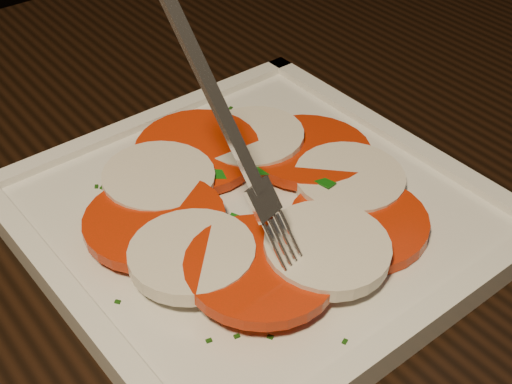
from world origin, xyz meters
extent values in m
cube|color=black|center=(-0.28, 0.09, 0.73)|extent=(1.26, 0.89, 0.04)
cylinder|color=black|center=(0.23, 0.46, 0.35)|extent=(0.06, 0.06, 0.71)
cylinder|color=black|center=(-0.23, 0.52, 0.21)|extent=(0.04, 0.04, 0.41)
cylinder|color=black|center=(-0.23, 0.88, 0.21)|extent=(0.04, 0.04, 0.41)
cube|color=silver|center=(-0.20, 0.04, 0.76)|extent=(0.32, 0.32, 0.01)
cylinder|color=red|center=(-0.15, -0.01, 0.77)|extent=(0.09, 0.09, 0.01)
cylinder|color=beige|center=(-0.13, 0.02, 0.77)|extent=(0.08, 0.08, 0.01)
cylinder|color=red|center=(-0.13, 0.07, 0.77)|extent=(0.09, 0.09, 0.01)
cylinder|color=beige|center=(-0.16, 0.10, 0.77)|extent=(0.08, 0.08, 0.02)
cylinder|color=red|center=(-0.21, 0.11, 0.77)|extent=(0.09, 0.09, 0.02)
cylinder|color=beige|center=(-0.25, 0.09, 0.78)|extent=(0.08, 0.08, 0.01)
cylinder|color=red|center=(-0.27, 0.06, 0.78)|extent=(0.09, 0.09, 0.01)
cylinder|color=beige|center=(-0.27, 0.01, 0.78)|extent=(0.08, 0.08, 0.01)
cylinder|color=red|center=(-0.24, -0.02, 0.78)|extent=(0.09, 0.09, 0.01)
cylinder|color=beige|center=(-0.19, -0.03, 0.78)|extent=(0.08, 0.08, 0.02)
cube|color=#10560E|center=(-0.15, 0.04, 0.78)|extent=(0.02, 0.04, 0.01)
cube|color=#10560E|center=(-0.17, 0.07, 0.78)|extent=(0.03, 0.03, 0.00)
cube|color=#10560E|center=(-0.21, 0.08, 0.78)|extent=(0.03, 0.03, 0.00)
cube|color=#10560E|center=(-0.20, 0.10, 0.78)|extent=(0.04, 0.01, 0.00)
cube|color=#10560E|center=(-0.25, 0.01, 0.78)|extent=(0.03, 0.03, 0.00)
cube|color=#10560E|center=(-0.23, 0.02, 0.78)|extent=(0.03, 0.04, 0.00)
cube|color=#10560E|center=(-0.23, 0.02, 0.78)|extent=(0.03, 0.02, 0.00)
cube|color=#10560E|center=(-0.21, 0.00, 0.78)|extent=(0.04, 0.03, 0.00)
cube|color=#12390A|center=(-0.27, -0.05, 0.77)|extent=(0.00, 0.00, 0.00)
cube|color=#12390A|center=(-0.26, 0.13, 0.77)|extent=(0.00, 0.00, 0.00)
cube|color=#12390A|center=(-0.31, 0.07, 0.77)|extent=(0.00, 0.00, 0.00)
cube|color=#12390A|center=(-0.21, 0.15, 0.77)|extent=(0.00, 0.00, 0.00)
cube|color=#12390A|center=(-0.09, 0.05, 0.77)|extent=(0.00, 0.00, 0.00)
cube|color=#12390A|center=(-0.32, 0.01, 0.77)|extent=(0.00, 0.00, 0.00)
cube|color=#12390A|center=(-0.26, -0.04, 0.77)|extent=(0.00, 0.00, 0.00)
cube|color=#12390A|center=(-0.30, 0.01, 0.77)|extent=(0.00, 0.00, 0.00)
cube|color=#12390A|center=(-0.28, 0.00, 0.77)|extent=(0.00, 0.00, 0.00)
cube|color=#12390A|center=(-0.13, 0.12, 0.77)|extent=(0.00, 0.00, 0.00)
cube|color=#12390A|center=(-0.15, 0.16, 0.77)|extent=(0.00, 0.00, 0.00)
cube|color=#12390A|center=(-0.30, 0.08, 0.77)|extent=(0.00, 0.00, 0.00)
cube|color=#12390A|center=(-0.22, -0.08, 0.77)|extent=(0.00, 0.00, 0.00)
cube|color=#12390A|center=(-0.28, 0.08, 0.77)|extent=(0.00, 0.00, 0.00)
cube|color=#12390A|center=(-0.13, -0.02, 0.77)|extent=(0.00, 0.00, 0.00)
cube|color=#12390A|center=(-0.29, 0.09, 0.77)|extent=(0.00, 0.00, 0.00)
cube|color=#12390A|center=(-0.25, 0.12, 0.77)|extent=(0.00, 0.00, 0.00)
cube|color=#12390A|center=(-0.14, 0.13, 0.77)|extent=(0.00, 0.00, 0.00)
cube|color=#12390A|center=(-0.29, -0.04, 0.77)|extent=(0.00, 0.00, 0.00)
cube|color=#12390A|center=(-0.26, -0.06, 0.77)|extent=(0.00, 0.00, 0.00)
cube|color=#12390A|center=(-0.10, 0.06, 0.77)|extent=(0.00, 0.00, 0.00)
cube|color=#12390A|center=(-0.28, 0.12, 0.77)|extent=(0.00, 0.00, 0.00)
cube|color=#12390A|center=(-0.10, 0.05, 0.77)|extent=(0.00, 0.00, 0.00)
cube|color=#12390A|center=(-0.28, 0.12, 0.77)|extent=(0.00, 0.00, 0.00)
camera|label=1|loc=(-0.41, -0.27, 1.09)|focal=50.00mm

